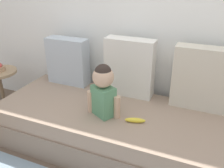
# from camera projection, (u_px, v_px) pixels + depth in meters

# --- Properties ---
(ground_plane) EXTENTS (12.00, 12.00, 0.00)m
(ground_plane) POSITION_uv_depth(u_px,v_px,m) (115.00, 145.00, 2.36)
(ground_plane) COLOR brown
(back_wall) EXTENTS (5.44, 0.10, 2.47)m
(back_wall) POSITION_uv_depth(u_px,v_px,m) (139.00, 4.00, 2.32)
(back_wall) COLOR white
(back_wall) RESTS_ON ground
(couch) EXTENTS (2.24, 0.90, 0.39)m
(couch) POSITION_uv_depth(u_px,v_px,m) (115.00, 128.00, 2.28)
(couch) COLOR #826C5B
(couch) RESTS_ON ground
(throw_pillow_left) EXTENTS (0.45, 0.16, 0.50)m
(throw_pillow_left) POSITION_uv_depth(u_px,v_px,m) (68.00, 61.00, 2.62)
(throw_pillow_left) COLOR #B2BCC6
(throw_pillow_left) RESTS_ON couch
(throw_pillow_center) EXTENTS (0.47, 0.16, 0.56)m
(throw_pillow_center) POSITION_uv_depth(u_px,v_px,m) (129.00, 67.00, 2.36)
(throw_pillow_center) COLOR silver
(throw_pillow_center) RESTS_ON couch
(throw_pillow_right) EXTENTS (0.55, 0.16, 0.56)m
(throw_pillow_right) POSITION_uv_depth(u_px,v_px,m) (205.00, 79.00, 2.12)
(throw_pillow_right) COLOR beige
(throw_pillow_right) RESTS_ON couch
(toddler) EXTENTS (0.30, 0.21, 0.46)m
(toddler) POSITION_uv_depth(u_px,v_px,m) (103.00, 89.00, 2.02)
(toddler) COLOR #568E66
(toddler) RESTS_ON couch
(banana) EXTENTS (0.18, 0.09, 0.04)m
(banana) POSITION_uv_depth(u_px,v_px,m) (135.00, 120.00, 2.01)
(banana) COLOR yellow
(banana) RESTS_ON couch
(side_table) EXTENTS (0.42, 0.42, 0.47)m
(side_table) POSITION_uv_depth(u_px,v_px,m) (0.00, 79.00, 2.89)
(side_table) COLOR tan
(side_table) RESTS_ON ground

